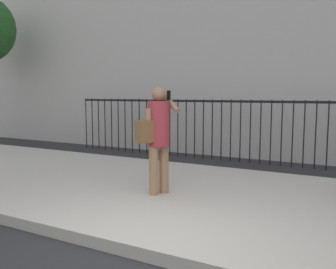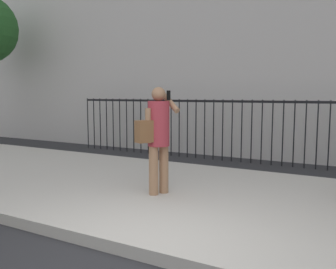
{
  "view_description": "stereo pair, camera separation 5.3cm",
  "coord_description": "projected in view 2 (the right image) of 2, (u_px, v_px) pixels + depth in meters",
  "views": [
    {
      "loc": [
        1.93,
        -3.03,
        1.73
      ],
      "look_at": [
        -0.94,
        2.18,
        1.07
      ],
      "focal_mm": 38.9,
      "sensor_mm": 36.0,
      "label": 1
    },
    {
      "loc": [
        1.98,
        -3.0,
        1.73
      ],
      "look_at": [
        -0.94,
        2.18,
        1.07
      ],
      "focal_mm": 38.9,
      "sensor_mm": 36.0,
      "label": 2
    }
  ],
  "objects": [
    {
      "name": "ground_plane",
      "position": [
        144.0,
        263.0,
        3.76
      ],
      "size": [
        60.0,
        60.0,
        0.0
      ],
      "primitive_type": "plane",
      "color": "#28282B"
    },
    {
      "name": "sidewalk",
      "position": [
        221.0,
        201.0,
        5.65
      ],
      "size": [
        28.0,
        4.4,
        0.15
      ],
      "primitive_type": "cube",
      "color": "#B2ADA3",
      "rests_on": "ground"
    },
    {
      "name": "iron_fence",
      "position": [
        278.0,
        124.0,
        8.75
      ],
      "size": [
        12.03,
        0.04,
        1.6
      ],
      "color": "black",
      "rests_on": "ground"
    },
    {
      "name": "pedestrian_on_phone",
      "position": [
        157.0,
        133.0,
        5.7
      ],
      "size": [
        0.55,
        0.72,
        1.69
      ],
      "color": "#936B4C",
      "rests_on": "sidewalk"
    }
  ]
}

